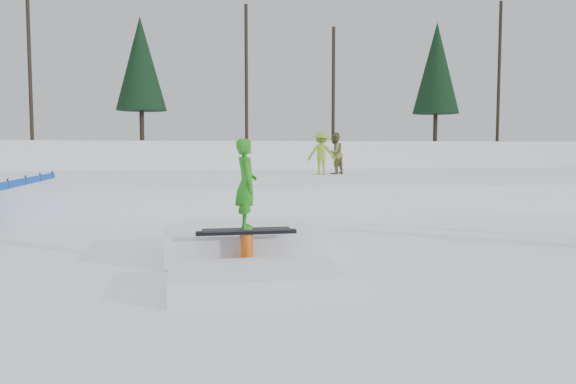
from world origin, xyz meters
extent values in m
plane|color=white|center=(0.00, 0.00, 0.00)|extent=(120.00, 120.00, 0.00)
cube|color=white|center=(0.00, 30.00, 1.20)|extent=(60.00, 14.00, 2.40)
cube|color=white|center=(0.00, 16.00, 0.40)|extent=(50.00, 18.00, 0.80)
cylinder|color=black|center=(-6.50, 8.50, 0.55)|extent=(0.05, 0.05, 1.10)
cylinder|color=black|center=(-6.50, 10.40, 0.55)|extent=(0.05, 0.05, 1.10)
cylinder|color=black|center=(-6.50, 12.30, 0.55)|extent=(0.05, 0.05, 1.10)
cylinder|color=black|center=(-6.50, 14.20, 0.55)|extent=(0.05, 0.05, 1.10)
cylinder|color=black|center=(-11.00, 30.00, 7.40)|extent=(0.24, 0.24, 10.00)
cylinder|color=black|center=(-4.00, 28.50, 3.40)|extent=(0.30, 0.30, 2.00)
cone|color=black|center=(-4.00, 28.50, 7.38)|extent=(3.20, 3.20, 5.95)
cylinder|color=black|center=(3.00, 30.50, 7.15)|extent=(0.24, 0.24, 9.50)
cylinder|color=black|center=(9.00, 29.50, 6.40)|extent=(0.24, 0.24, 8.00)
cylinder|color=black|center=(16.00, 28.00, 3.40)|extent=(0.30, 0.30, 2.00)
cone|color=black|center=(16.00, 28.00, 7.55)|extent=(3.20, 3.20, 6.30)
cylinder|color=black|center=(22.00, 30.00, 7.65)|extent=(0.24, 0.24, 10.50)
imported|color=brown|center=(5.29, 15.75, 1.74)|extent=(1.16, 1.12, 1.89)
imported|color=#84AF27|center=(4.56, 15.29, 1.75)|extent=(1.37, 1.00, 1.90)
cube|color=white|center=(-0.57, 1.22, 0.27)|extent=(2.60, 2.20, 0.54)
cube|color=white|center=(-0.57, -1.28, 0.15)|extent=(2.40, 1.60, 0.30)
cylinder|color=orange|center=(-0.57, -0.08, 0.03)|extent=(0.44, 0.44, 0.06)
cylinder|color=orange|center=(-0.57, -0.08, 0.30)|extent=(0.20, 0.20, 0.60)
cube|color=black|center=(-0.57, -0.08, 0.63)|extent=(1.60, 0.16, 0.06)
cube|color=black|center=(-0.57, -0.08, 0.68)|extent=(1.40, 0.28, 0.03)
imported|color=#228C17|center=(-0.57, -0.08, 1.40)|extent=(0.34, 0.52, 1.42)
camera|label=1|loc=(-1.58, -8.88, 1.96)|focal=35.00mm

